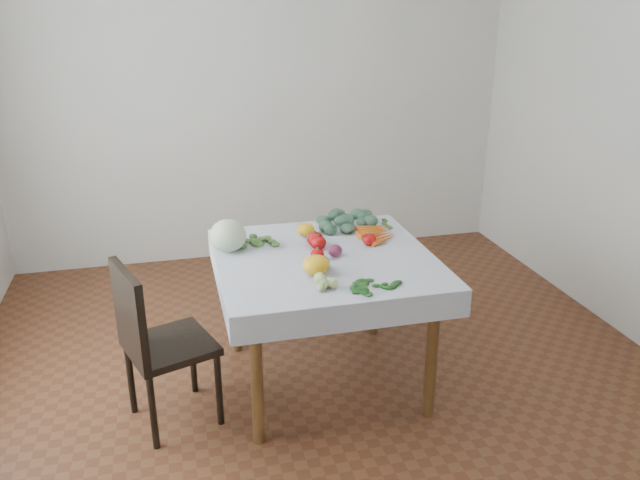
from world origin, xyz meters
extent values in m
plane|color=brown|center=(0.00, 0.00, 0.00)|extent=(4.00, 4.00, 0.00)
cube|color=silver|center=(0.00, 2.00, 1.35)|extent=(4.00, 0.04, 2.70)
cube|color=brown|center=(0.00, 0.00, 0.73)|extent=(1.00, 1.00, 0.04)
cylinder|color=brown|center=(-0.44, -0.44, 0.35)|extent=(0.06, 0.06, 0.71)
cylinder|color=brown|center=(0.44, -0.44, 0.35)|extent=(0.06, 0.06, 0.71)
cylinder|color=brown|center=(-0.44, 0.44, 0.35)|extent=(0.06, 0.06, 0.71)
cylinder|color=brown|center=(0.44, 0.44, 0.35)|extent=(0.06, 0.06, 0.71)
cube|color=white|center=(0.00, 0.00, 0.75)|extent=(1.12, 1.12, 0.01)
cube|color=black|center=(-0.82, -0.15, 0.42)|extent=(0.50, 0.50, 0.04)
cube|color=black|center=(-0.99, -0.21, 0.66)|extent=(0.16, 0.38, 0.43)
cylinder|color=black|center=(-0.93, -0.37, 0.20)|extent=(0.03, 0.03, 0.40)
cylinder|color=black|center=(-0.61, -0.26, 0.20)|extent=(0.03, 0.03, 0.40)
cylinder|color=black|center=(-1.04, -0.05, 0.20)|extent=(0.03, 0.03, 0.40)
cylinder|color=black|center=(-0.72, 0.06, 0.20)|extent=(0.03, 0.03, 0.40)
ellipsoid|color=beige|center=(-0.48, 0.20, 0.84)|extent=(0.21, 0.21, 0.17)
ellipsoid|color=#B90C0D|center=(-0.05, -0.04, 0.79)|extent=(0.07, 0.07, 0.06)
ellipsoid|color=#B90C0D|center=(0.28, 0.09, 0.79)|extent=(0.08, 0.08, 0.07)
ellipsoid|color=#B90C0D|center=(-0.01, 0.15, 0.80)|extent=(0.10, 0.10, 0.08)
ellipsoid|color=#B90C0D|center=(-0.01, 0.10, 0.79)|extent=(0.11, 0.11, 0.08)
ellipsoid|color=yellow|center=(-0.03, 0.33, 0.79)|extent=(0.13, 0.13, 0.07)
ellipsoid|color=yellow|center=(-0.10, -0.21, 0.80)|extent=(0.15, 0.15, 0.09)
ellipsoid|color=maroon|center=(0.05, -0.01, 0.79)|extent=(0.10, 0.10, 0.07)
ellipsoid|color=maroon|center=(-0.06, -0.16, 0.79)|extent=(0.09, 0.09, 0.07)
ellipsoid|color=#B2C270|center=(-0.09, -0.37, 0.78)|extent=(0.05, 0.05, 0.04)
ellipsoid|color=#B2C270|center=(-0.12, -0.35, 0.78)|extent=(0.05, 0.05, 0.04)
ellipsoid|color=#B2C270|center=(-0.10, -0.40, 0.78)|extent=(0.05, 0.05, 0.04)
ellipsoid|color=#B2C270|center=(-0.06, -0.33, 0.78)|extent=(0.05, 0.05, 0.04)
cone|color=orange|center=(0.37, 0.32, 0.77)|extent=(0.22, 0.04, 0.03)
cone|color=orange|center=(0.37, 0.29, 0.77)|extent=(0.22, 0.06, 0.03)
cone|color=orange|center=(0.37, 0.26, 0.77)|extent=(0.22, 0.07, 0.03)
cone|color=orange|center=(0.37, 0.22, 0.77)|extent=(0.22, 0.09, 0.03)
cone|color=orange|center=(0.37, 0.19, 0.77)|extent=(0.21, 0.11, 0.03)
cone|color=orange|center=(0.37, 0.15, 0.77)|extent=(0.21, 0.12, 0.03)
cone|color=orange|center=(0.37, 0.12, 0.77)|extent=(0.20, 0.14, 0.03)
ellipsoid|color=#395E45|center=(0.25, 0.43, 0.78)|extent=(0.08, 0.08, 0.05)
ellipsoid|color=#395E45|center=(0.21, 0.47, 0.78)|extent=(0.08, 0.08, 0.05)
ellipsoid|color=#395E45|center=(0.21, 0.40, 0.78)|extent=(0.08, 0.08, 0.05)
ellipsoid|color=#395E45|center=(0.28, 0.46, 0.78)|extent=(0.08, 0.08, 0.05)
ellipsoid|color=#395E45|center=(0.15, 0.46, 0.78)|extent=(0.08, 0.08, 0.05)
ellipsoid|color=#395E45|center=(0.28, 0.38, 0.78)|extent=(0.08, 0.08, 0.05)
ellipsoid|color=#395E45|center=(0.24, 0.52, 0.78)|extent=(0.08, 0.08, 0.05)
ellipsoid|color=#395E45|center=(0.13, 0.38, 0.78)|extent=(0.08, 0.08, 0.05)
ellipsoid|color=#395E45|center=(0.35, 0.43, 0.78)|extent=(0.08, 0.08, 0.05)
ellipsoid|color=#395E45|center=(0.13, 0.52, 0.78)|extent=(0.08, 0.08, 0.05)
ellipsoid|color=#395E45|center=(0.23, 0.31, 0.78)|extent=(0.08, 0.08, 0.05)
ellipsoid|color=#395E45|center=(0.34, 0.54, 0.78)|extent=(0.08, 0.08, 0.05)
ellipsoid|color=#395E45|center=(0.04, 0.42, 0.78)|extent=(0.08, 0.08, 0.05)
ellipsoid|color=#1B5019|center=(0.15, -0.43, 0.76)|extent=(0.05, 0.03, 0.01)
ellipsoid|color=#1B5019|center=(0.12, -0.41, 0.76)|extent=(0.05, 0.03, 0.01)
ellipsoid|color=#1B5019|center=(0.12, -0.45, 0.76)|extent=(0.05, 0.03, 0.01)
ellipsoid|color=#1B5019|center=(0.16, -0.41, 0.76)|extent=(0.05, 0.03, 0.01)
ellipsoid|color=#1B5019|center=(0.09, -0.42, 0.76)|extent=(0.05, 0.03, 0.01)
ellipsoid|color=#1B5019|center=(0.16, -0.46, 0.76)|extent=(0.05, 0.03, 0.01)
ellipsoid|color=#1B5019|center=(0.14, -0.38, 0.76)|extent=(0.05, 0.03, 0.01)
ellipsoid|color=#1B5019|center=(0.09, -0.45, 0.76)|extent=(0.05, 0.03, 0.01)
ellipsoid|color=#1B5019|center=(0.19, -0.43, 0.76)|extent=(0.05, 0.03, 0.01)
ellipsoid|color=#1B5019|center=(0.08, -0.38, 0.76)|extent=(0.05, 0.03, 0.01)
ellipsoid|color=#1B5019|center=(0.13, -0.49, 0.76)|extent=(0.05, 0.03, 0.01)
ellipsoid|color=#1B5019|center=(0.18, -0.37, 0.76)|extent=(0.05, 0.03, 0.01)
ellipsoid|color=#1B5019|center=(0.05, -0.43, 0.76)|extent=(0.05, 0.03, 0.01)
ellipsoid|color=#1B5019|center=(0.20, -0.47, 0.76)|extent=(0.05, 0.03, 0.01)
ellipsoid|color=#1B5019|center=(0.11, -0.35, 0.76)|extent=(0.05, 0.03, 0.01)
ellipsoid|color=#1B5019|center=(0.08, -0.50, 0.76)|extent=(0.05, 0.03, 0.01)
ellipsoid|color=#1B5019|center=(0.23, -0.40, 0.76)|extent=(0.05, 0.03, 0.01)
ellipsoid|color=#1B5019|center=(0.03, -0.38, 0.76)|extent=(0.05, 0.03, 0.01)
ellipsoid|color=#567F3A|center=(-0.32, 0.26, 0.77)|extent=(0.05, 0.05, 0.02)
ellipsoid|color=#567F3A|center=(-0.36, 0.27, 0.77)|extent=(0.05, 0.05, 0.02)
ellipsoid|color=#567F3A|center=(-0.32, 0.24, 0.77)|extent=(0.05, 0.05, 0.02)
ellipsoid|color=#567F3A|center=(-0.33, 0.29, 0.77)|extent=(0.05, 0.05, 0.02)
ellipsoid|color=#567F3A|center=(-0.37, 0.24, 0.77)|extent=(0.05, 0.05, 0.02)
ellipsoid|color=#567F3A|center=(-0.28, 0.25, 0.77)|extent=(0.05, 0.05, 0.02)
ellipsoid|color=#567F3A|center=(-0.37, 0.30, 0.77)|extent=(0.05, 0.05, 0.02)
ellipsoid|color=#567F3A|center=(-0.34, 0.20, 0.77)|extent=(0.05, 0.05, 0.02)
ellipsoid|color=#567F3A|center=(-0.28, 0.30, 0.77)|extent=(0.05, 0.05, 0.02)
ellipsoid|color=#567F3A|center=(-0.42, 0.26, 0.77)|extent=(0.05, 0.05, 0.02)
ellipsoid|color=#567F3A|center=(-0.27, 0.21, 0.77)|extent=(0.05, 0.05, 0.02)
ellipsoid|color=#567F3A|center=(-0.34, 0.34, 0.77)|extent=(0.05, 0.05, 0.02)
ellipsoid|color=#567F3A|center=(-0.40, 0.19, 0.77)|extent=(0.05, 0.05, 0.02)
ellipsoid|color=#567F3A|center=(-0.23, 0.27, 0.77)|extent=(0.05, 0.05, 0.02)
camera|label=1|loc=(-0.76, -2.93, 2.01)|focal=35.00mm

